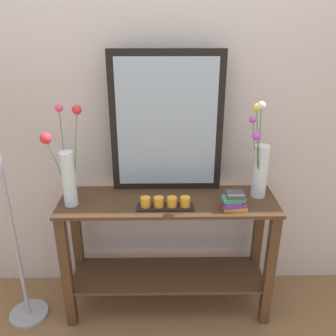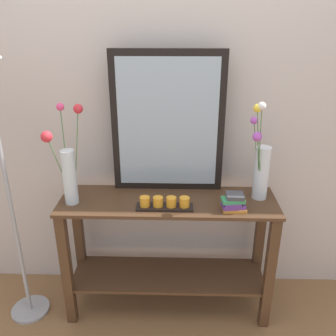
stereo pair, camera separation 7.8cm
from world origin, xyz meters
name	(u,v)px [view 1 (the left image)]	position (x,y,z in m)	size (l,w,h in m)	color
ground_plane	(168,305)	(0.00, 0.00, -0.01)	(7.00, 6.00, 0.02)	brown
wall_back	(167,93)	(0.00, 0.31, 1.35)	(6.40, 0.08, 2.70)	beige
console_table	(168,243)	(0.00, 0.00, 0.49)	(1.27, 0.38, 0.79)	#472D1C
mirror_leaning	(167,124)	(-0.01, 0.16, 1.20)	(0.66, 0.03, 0.84)	black
tall_vase_left	(67,169)	(-0.56, -0.04, 1.01)	(0.19, 0.22, 0.57)	silver
vase_right	(260,165)	(0.53, 0.04, 0.99)	(0.15, 0.17, 0.60)	silver
candle_tray	(165,204)	(-0.02, -0.09, 0.81)	(0.32, 0.09, 0.07)	black
book_stack	(234,201)	(0.37, -0.10, 0.83)	(0.14, 0.10, 0.10)	orange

